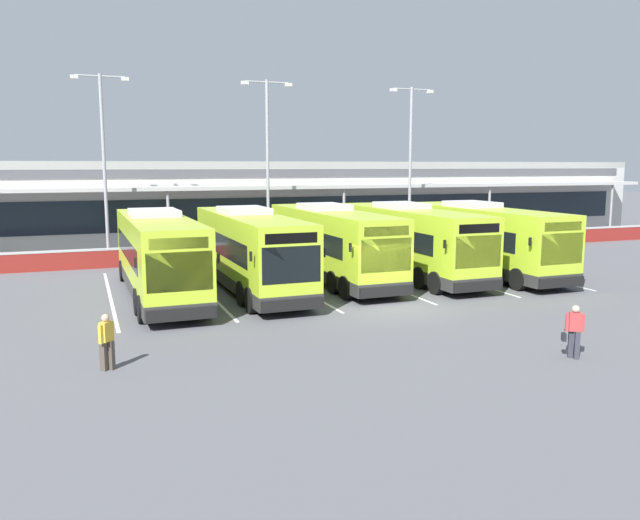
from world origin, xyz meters
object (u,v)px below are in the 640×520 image
Objects in this scene: lamp_post_centre at (268,156)px; coach_bus_rightmost at (481,240)px; pedestrian_with_handbag at (574,330)px; lamp_post_west at (104,156)px; coach_bus_centre at (331,245)px; coach_bus_right_centre at (409,242)px; coach_bus_leftmost at (158,256)px; pedestrian_in_dark_coat at (106,340)px; lamp_post_east at (410,157)px; coach_bus_left_centre at (250,252)px.

coach_bus_rightmost is at bearing -51.66° from lamp_post_centre.
lamp_post_west reaches higher than pedestrian_with_handbag.
coach_bus_right_centre is (4.21, -0.39, 0.00)m from coach_bus_centre.
coach_bus_leftmost is at bearing -176.53° from coach_bus_right_centre.
coach_bus_rightmost is 15.23m from pedestrian_with_handbag.
pedestrian_in_dark_coat is at bearing -135.27° from coach_bus_centre.
lamp_post_west is (-12.18, 25.54, 5.43)m from pedestrian_with_handbag.
lamp_post_east is (9.90, 10.14, 4.50)m from coach_bus_centre.
coach_bus_leftmost is 4.13m from coach_bus_left_centre.
pedestrian_with_handbag is (-6.27, -13.85, -0.93)m from coach_bus_rightmost.
coach_bus_centre is 4.23m from coach_bus_right_centre.
lamp_post_east reaches higher than coach_bus_rightmost.
coach_bus_right_centre is at bearing -5.29° from coach_bus_centre.
coach_bus_leftmost is at bearing 127.79° from pedestrian_with_handbag.
pedestrian_with_handbag is (1.96, -14.76, -0.93)m from coach_bus_centre.
coach_bus_rightmost is at bearing 27.60° from pedestrian_in_dark_coat.
lamp_post_east is at bearing 0.87° from lamp_post_centre.
coach_bus_rightmost is at bearing -98.61° from lamp_post_east.
coach_bus_leftmost is at bearing 75.45° from pedestrian_in_dark_coat.
coach_bus_leftmost and coach_bus_rightmost have the same top height.
coach_bus_right_centre is at bearing -118.39° from lamp_post_east.
pedestrian_with_handbag is 25.45m from lamp_post_centre.
lamp_post_west is (-18.45, 11.69, 4.50)m from coach_bus_rightmost.
coach_bus_centre is 10.96m from lamp_post_centre.
lamp_post_centre is at bearing 113.94° from coach_bus_right_centre.
pedestrian_in_dark_coat is 24.24m from lamp_post_centre.
coach_bus_right_centre is at bearing 3.47° from coach_bus_leftmost.
coach_bus_rightmost is 1.11× the size of lamp_post_east.
pedestrian_in_dark_coat is at bearing -104.55° from coach_bus_leftmost.
lamp_post_centre is at bearing 62.92° from pedestrian_in_dark_coat.
lamp_post_east is (7.94, 24.91, 5.43)m from pedestrian_with_handbag.
coach_bus_leftmost is at bearing -179.15° from coach_bus_rightmost.
lamp_post_east is (14.36, 11.21, 4.50)m from coach_bus_left_centre.
pedestrian_with_handbag is 0.15× the size of lamp_post_centre.
lamp_post_centre reaches higher than coach_bus_rightmost.
pedestrian_with_handbag is (10.55, -13.60, -0.93)m from coach_bus_leftmost.
lamp_post_centre is at bearing 92.26° from coach_bus_centre.
coach_bus_right_centre is 18.79m from lamp_post_west.
coach_bus_rightmost is 7.52× the size of pedestrian_in_dark_coat.
coach_bus_centre is at bearing 13.44° from coach_bus_left_centre.
pedestrian_with_handbag is 28.81m from lamp_post_west.
lamp_post_centre reaches higher than coach_bus_centre.
coach_bus_left_centre is 1.00× the size of coach_bus_centre.
coach_bus_left_centre is at bearing 1.38° from coach_bus_leftmost.
coach_bus_rightmost is (4.02, -0.52, 0.00)m from coach_bus_right_centre.
coach_bus_centre is at bearing 97.56° from pedestrian_with_handbag.
coach_bus_centre is 15.52m from lamp_post_west.
lamp_post_west and lamp_post_centre have the same top height.
lamp_post_west reaches higher than coach_bus_left_centre.
coach_bus_right_centre is at bearing 34.75° from pedestrian_in_dark_coat.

